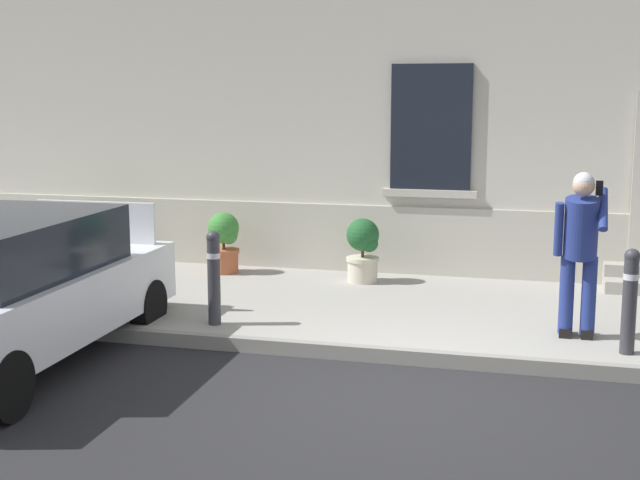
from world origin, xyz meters
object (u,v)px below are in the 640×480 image
Objects in this scene: bollard_far_left at (214,274)px; planter_cream at (363,248)px; planter_olive at (95,235)px; person_on_phone at (580,244)px; planter_terracotta at (224,241)px; bollard_near_person at (630,297)px; hatchback_car_white at (11,287)px.

planter_cream is at bearing 66.21° from bollard_far_left.
planter_olive is 1.00× the size of planter_cream.
person_on_phone reaches higher than planter_terracotta.
person_on_phone is 3.50m from planter_cream.
planter_olive is 4.04m from planter_cream.
bollard_near_person reaches higher than planter_olive.
bollard_far_left is 1.22× the size of planter_cream.
bollard_far_left is 2.80m from planter_terracotta.
bollard_near_person is (5.87, 1.41, -0.08)m from hatchback_car_white.
planter_cream is (-3.18, 2.55, -0.11)m from bollard_near_person.
bollard_far_left reaches higher than planter_cream.
person_on_phone is 2.02× the size of planter_cream.
person_on_phone is at bearing -38.38° from planter_cream.
bollard_far_left is at bearing -113.79° from planter_cream.
planter_terracotta is (0.68, 4.06, -0.18)m from hatchback_car_white.
hatchback_car_white is 3.92× the size of bollard_far_left.
person_on_phone is at bearing -25.35° from planter_terracotta.
hatchback_car_white is 4.77× the size of planter_cream.
planter_cream is (1.13, 2.55, -0.11)m from bollard_far_left.
planter_olive is at bearing 159.79° from bollard_near_person.
bollard_far_left is 1.22× the size of planter_terracotta.
person_on_phone is 2.02× the size of planter_terracotta.
planter_cream is (2.69, 3.97, -0.18)m from hatchback_car_white.
bollard_near_person is 1.22× the size of planter_olive.
bollard_near_person is 4.08m from planter_cream.
person_on_phone is 5.26m from planter_terracotta.
bollard_near_person is 1.22× the size of planter_cream.
planter_olive is (-2.91, 2.66, -0.11)m from bollard_far_left.
planter_olive is (-1.34, 4.07, -0.18)m from hatchback_car_white.
bollard_far_left is 0.60× the size of person_on_phone.
bollard_near_person reaches higher than planter_cream.
planter_olive is at bearing 108.28° from hatchback_car_white.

